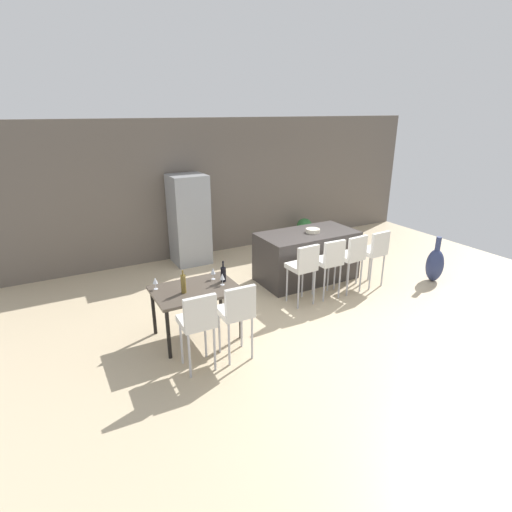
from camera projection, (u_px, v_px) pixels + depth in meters
name	position (u px, v px, depth m)	size (l,w,h in m)	color
ground_plane	(309.00, 300.00, 6.86)	(10.00, 10.00, 0.00)	#C6B28E
back_wall	(228.00, 186.00, 8.96)	(10.00, 0.12, 2.90)	#665B51
kitchen_island	(307.00, 256.00, 7.58)	(1.83, 0.95, 0.92)	#383330
bar_chair_left	(304.00, 265.00, 6.48)	(0.41, 0.41, 1.05)	silver
bar_chair_middle	(330.00, 259.00, 6.73)	(0.41, 0.41, 1.05)	silver
bar_chair_right	(352.00, 255.00, 6.95)	(0.43, 0.43, 1.05)	silver
bar_chair_far	(375.00, 250.00, 7.18)	(0.42, 0.42, 1.05)	silver
dining_table	(196.00, 294.00, 5.57)	(1.16, 0.82, 0.74)	#4C4238
dining_chair_near	(198.00, 320.00, 4.80)	(0.41, 0.41, 1.05)	silver
dining_chair_far	(237.00, 310.00, 5.04)	(0.41, 0.41, 1.05)	silver
wine_bottle_right	(183.00, 284.00, 5.37)	(0.07, 0.07, 0.32)	brown
wine_bottle_far	(223.00, 274.00, 5.73)	(0.08, 0.08, 0.31)	black
wine_glass_left	(155.00, 281.00, 5.48)	(0.07, 0.07, 0.17)	silver
wine_glass_middle	(222.00, 277.00, 5.61)	(0.07, 0.07, 0.17)	silver
wine_glass_near	(213.00, 271.00, 5.80)	(0.07, 0.07, 0.17)	silver
refrigerator	(189.00, 220.00, 8.28)	(0.72, 0.68, 1.84)	#939699
fruit_bowl	(313.00, 231.00, 7.42)	(0.26, 0.26, 0.07)	beige
floor_vase	(435.00, 264.00, 7.53)	(0.32, 0.32, 0.86)	navy
potted_plant	(304.00, 228.00, 9.79)	(0.38, 0.38, 0.58)	#38383D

